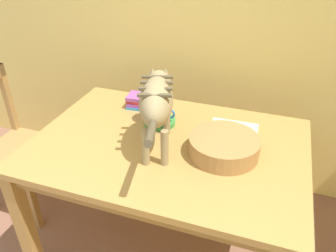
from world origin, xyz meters
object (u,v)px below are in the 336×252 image
object	(u,v)px
saucer_bowl	(160,122)
coffee_mug	(160,113)
wicker_basket	(224,146)
book_stack	(143,101)
wooden_chair_near	(14,146)
magazine	(233,130)
cat	(157,100)
dining_table	(168,156)

from	to	relation	value
saucer_bowl	coffee_mug	xyz separation A→B (m)	(0.00, -0.00, 0.06)
wicker_basket	saucer_bowl	bearing A→B (deg)	156.43
saucer_bowl	book_stack	distance (m)	0.23
saucer_bowl	wicker_basket	distance (m)	0.42
coffee_mug	wicker_basket	world-z (taller)	coffee_mug
wicker_basket	wooden_chair_near	xyz separation A→B (m)	(-1.35, 0.04, -0.33)
magazine	wicker_basket	size ratio (longest dim) A/B	0.75
cat	magazine	world-z (taller)	cat
wicker_basket	wooden_chair_near	bearing A→B (deg)	178.36
coffee_mug	magazine	size ratio (longest dim) A/B	0.53
coffee_mug	wooden_chair_near	world-z (taller)	wooden_chair_near
wicker_basket	cat	bearing A→B (deg)	-175.41
saucer_bowl	wooden_chair_near	bearing A→B (deg)	-172.30
dining_table	book_stack	xyz separation A→B (m)	(-0.27, 0.32, 0.12)
coffee_mug	wooden_chair_near	bearing A→B (deg)	-172.33
wooden_chair_near	wicker_basket	bearing A→B (deg)	88.52
magazine	wooden_chair_near	bearing A→B (deg)	-173.21
dining_table	wooden_chair_near	size ratio (longest dim) A/B	1.48
cat	wooden_chair_near	distance (m)	1.16
saucer_bowl	wicker_basket	world-z (taller)	wicker_basket
wicker_basket	wooden_chair_near	size ratio (longest dim) A/B	0.36
book_stack	magazine	bearing A→B (deg)	-8.87
cat	saucer_bowl	xyz separation A→B (m)	(-0.06, 0.20, -0.24)
cat	book_stack	world-z (taller)	cat
dining_table	cat	xyz separation A→B (m)	(-0.05, -0.03, 0.33)
cat	dining_table	bearing A→B (deg)	16.86
magazine	wicker_basket	world-z (taller)	wicker_basket
wooden_chair_near	cat	bearing A→B (deg)	86.53
dining_table	book_stack	bearing A→B (deg)	130.52
coffee_mug	book_stack	world-z (taller)	coffee_mug
magazine	wooden_chair_near	world-z (taller)	wooden_chair_near
book_stack	wooden_chair_near	distance (m)	0.91
saucer_bowl	magazine	world-z (taller)	saucer_bowl
dining_table	wicker_basket	world-z (taller)	wicker_basket
coffee_mug	saucer_bowl	bearing A→B (deg)	180.00
magazine	book_stack	size ratio (longest dim) A/B	1.35
magazine	wooden_chair_near	distance (m)	1.41
dining_table	coffee_mug	distance (m)	0.25
dining_table	wooden_chair_near	distance (m)	1.09
cat	coffee_mug	xyz separation A→B (m)	(-0.06, 0.20, -0.18)
wicker_basket	wooden_chair_near	world-z (taller)	wooden_chair_near
cat	book_stack	distance (m)	0.47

